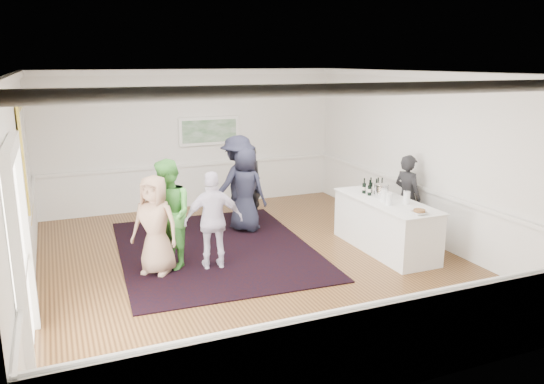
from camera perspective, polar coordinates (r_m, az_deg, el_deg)
name	(u,v)px	position (r m, az deg, el deg)	size (l,w,h in m)	color
floor	(253,262)	(9.24, -2.01, -7.52)	(8.00, 8.00, 0.00)	brown
ceiling	(252,72)	(8.60, -2.20, 12.75)	(7.00, 8.00, 0.02)	white
wall_left	(20,191)	(8.26, -25.46, 0.14)	(0.02, 8.00, 3.20)	white
wall_right	(425,157)	(10.51, 16.10, 3.65)	(0.02, 8.00, 3.20)	white
wall_back	(192,139)	(12.55, -8.57, 5.64)	(7.00, 0.02, 3.20)	white
wall_front	(396,248)	(5.35, 13.22, -5.84)	(7.00, 0.02, 3.20)	white
wainscoting	(253,234)	(9.07, -2.04, -4.57)	(7.00, 8.00, 1.00)	white
mirror	(25,161)	(9.50, -25.00, 3.06)	(0.05, 1.25, 1.85)	gold
doorway	(20,244)	(6.47, -25.44, -5.09)	(0.10, 1.78, 2.56)	white
landscape_painting	(209,131)	(12.58, -6.76, 6.54)	(1.44, 0.06, 0.66)	white
area_rug	(215,249)	(9.87, -6.10, -6.09)	(3.38, 4.44, 0.02)	black
serving_table	(385,225)	(9.88, 12.07, -3.48)	(0.88, 2.32, 0.94)	white
bartender	(407,197)	(10.53, 14.34, -0.53)	(0.60, 0.39, 1.65)	black
guest_tan	(155,225)	(8.71, -12.46, -3.49)	(0.80, 0.52, 1.63)	#A58067
guest_green	(168,215)	(8.88, -11.10, -2.42)	(0.89, 0.69, 1.83)	#4FAD45
guest_lilac	(214,221)	(8.77, -6.29, -3.08)	(0.97, 0.40, 1.65)	silver
guest_dark_a	(238,182)	(10.89, -3.63, 1.07)	(1.24, 0.71, 1.92)	#1E2033
guest_dark_b	(249,183)	(11.42, -2.53, 0.96)	(0.59, 0.39, 1.63)	black
guest_navy	(246,190)	(10.67, -2.84, 0.24)	(0.83, 0.54, 1.71)	#1E2033
wine_bottles	(373,185)	(10.15, 10.86, 0.70)	(0.40, 0.25, 0.31)	black
juice_pitchers	(393,197)	(9.51, 12.91, -0.52)	(0.44, 0.39, 0.24)	#62B641
ice_bucket	(381,191)	(9.90, 11.69, 0.08)	(0.26, 0.26, 0.24)	silver
nut_bowl	(419,212)	(8.98, 15.56, -2.08)	(0.26, 0.26, 0.08)	white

